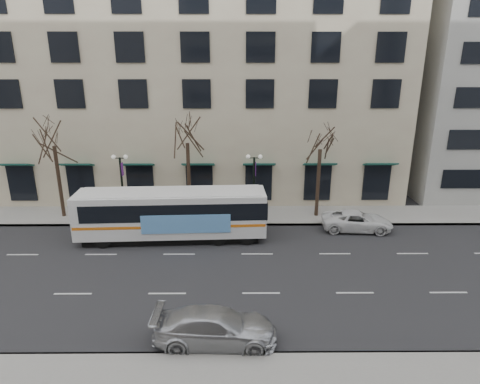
{
  "coord_description": "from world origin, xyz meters",
  "views": [
    {
      "loc": [
        3.76,
        -20.92,
        11.64
      ],
      "look_at": [
        3.91,
        2.87,
        4.0
      ],
      "focal_mm": 30.0,
      "sensor_mm": 36.0,
      "label": 1
    }
  ],
  "objects_px": {
    "lamp_post_left": "(122,184)",
    "city_bus": "(173,213)",
    "white_pickup": "(357,221)",
    "lamp_post_right": "(254,184)",
    "silver_car": "(215,327)",
    "tree_far_left": "(52,133)",
    "tree_far_right": "(321,137)",
    "tree_far_mid": "(187,130)"
  },
  "relations": [
    {
      "from": "tree_far_mid",
      "to": "tree_far_right",
      "type": "height_order",
      "value": "tree_far_mid"
    },
    {
      "from": "lamp_post_right",
      "to": "tree_far_right",
      "type": "bearing_deg",
      "value": 6.85
    },
    {
      "from": "lamp_post_left",
      "to": "tree_far_left",
      "type": "bearing_deg",
      "value": 173.17
    },
    {
      "from": "lamp_post_left",
      "to": "city_bus",
      "type": "bearing_deg",
      "value": -38.76
    },
    {
      "from": "city_bus",
      "to": "white_pickup",
      "type": "relative_size",
      "value": 2.56
    },
    {
      "from": "tree_far_left",
      "to": "lamp_post_right",
      "type": "relative_size",
      "value": 1.6
    },
    {
      "from": "lamp_post_right",
      "to": "silver_car",
      "type": "xyz_separation_m",
      "value": [
        -2.23,
        -14.4,
        -2.17
      ]
    },
    {
      "from": "lamp_post_left",
      "to": "silver_car",
      "type": "height_order",
      "value": "lamp_post_left"
    },
    {
      "from": "city_bus",
      "to": "silver_car",
      "type": "relative_size",
      "value": 2.41
    },
    {
      "from": "silver_car",
      "to": "lamp_post_right",
      "type": "bearing_deg",
      "value": -7.21
    },
    {
      "from": "tree_far_left",
      "to": "lamp_post_left",
      "type": "distance_m",
      "value": 6.29
    },
    {
      "from": "city_bus",
      "to": "white_pickup",
      "type": "distance_m",
      "value": 13.27
    },
    {
      "from": "lamp_post_left",
      "to": "white_pickup",
      "type": "distance_m",
      "value": 17.72
    },
    {
      "from": "lamp_post_right",
      "to": "white_pickup",
      "type": "height_order",
      "value": "lamp_post_right"
    },
    {
      "from": "lamp_post_right",
      "to": "white_pickup",
      "type": "distance_m",
      "value": 8.05
    },
    {
      "from": "white_pickup",
      "to": "lamp_post_left",
      "type": "bearing_deg",
      "value": 88.45
    },
    {
      "from": "lamp_post_left",
      "to": "lamp_post_right",
      "type": "xyz_separation_m",
      "value": [
        10.0,
        0.0,
        0.0
      ]
    },
    {
      "from": "white_pickup",
      "to": "tree_far_mid",
      "type": "bearing_deg",
      "value": 83.21
    },
    {
      "from": "lamp_post_left",
      "to": "lamp_post_right",
      "type": "height_order",
      "value": "same"
    },
    {
      "from": "city_bus",
      "to": "silver_car",
      "type": "height_order",
      "value": "city_bus"
    },
    {
      "from": "tree_far_right",
      "to": "lamp_post_right",
      "type": "height_order",
      "value": "tree_far_right"
    },
    {
      "from": "tree_far_left",
      "to": "white_pickup",
      "type": "distance_m",
      "value": 23.4
    },
    {
      "from": "tree_far_left",
      "to": "tree_far_right",
      "type": "height_order",
      "value": "tree_far_left"
    },
    {
      "from": "tree_far_left",
      "to": "lamp_post_left",
      "type": "height_order",
      "value": "tree_far_left"
    },
    {
      "from": "tree_far_right",
      "to": "tree_far_left",
      "type": "bearing_deg",
      "value": 180.0
    },
    {
      "from": "tree_far_left",
      "to": "lamp_post_left",
      "type": "xyz_separation_m",
      "value": [
        5.01,
        -0.6,
        -3.75
      ]
    },
    {
      "from": "tree_far_left",
      "to": "tree_far_mid",
      "type": "height_order",
      "value": "tree_far_mid"
    },
    {
      "from": "tree_far_mid",
      "to": "city_bus",
      "type": "distance_m",
      "value": 6.49
    },
    {
      "from": "city_bus",
      "to": "tree_far_mid",
      "type": "bearing_deg",
      "value": 78.19
    },
    {
      "from": "tree_far_left",
      "to": "lamp_post_right",
      "type": "xyz_separation_m",
      "value": [
        15.01,
        -0.6,
        -3.75
      ]
    },
    {
      "from": "tree_far_left",
      "to": "silver_car",
      "type": "distance_m",
      "value": 20.58
    },
    {
      "from": "tree_far_left",
      "to": "silver_car",
      "type": "height_order",
      "value": "tree_far_left"
    },
    {
      "from": "lamp_post_left",
      "to": "lamp_post_right",
      "type": "bearing_deg",
      "value": 0.0
    },
    {
      "from": "tree_far_left",
      "to": "lamp_post_left",
      "type": "relative_size",
      "value": 1.6
    },
    {
      "from": "tree_far_mid",
      "to": "silver_car",
      "type": "xyz_separation_m",
      "value": [
        2.78,
        -15.0,
        -6.13
      ]
    },
    {
      "from": "tree_far_mid",
      "to": "white_pickup",
      "type": "relative_size",
      "value": 1.7
    },
    {
      "from": "white_pickup",
      "to": "lamp_post_right",
      "type": "bearing_deg",
      "value": 79.98
    },
    {
      "from": "lamp_post_left",
      "to": "city_bus",
      "type": "distance_m",
      "value": 5.65
    },
    {
      "from": "silver_car",
      "to": "white_pickup",
      "type": "distance_m",
      "value": 15.74
    },
    {
      "from": "tree_far_right",
      "to": "city_bus",
      "type": "bearing_deg",
      "value": -159.06
    },
    {
      "from": "lamp_post_right",
      "to": "city_bus",
      "type": "bearing_deg",
      "value": -148.45
    },
    {
      "from": "tree_far_right",
      "to": "silver_car",
      "type": "bearing_deg",
      "value": -115.7
    }
  ]
}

